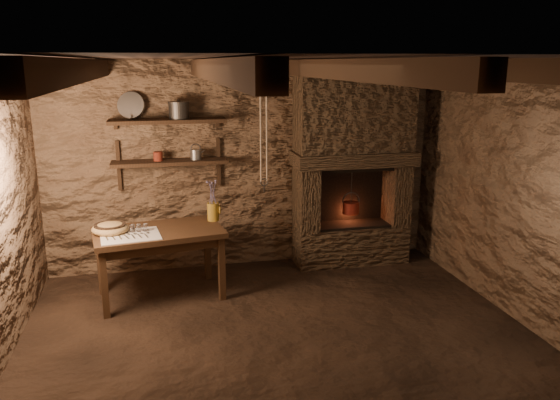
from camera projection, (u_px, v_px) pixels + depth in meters
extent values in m
plane|color=black|center=(283.00, 342.00, 4.74)|extent=(4.50, 4.50, 0.00)
cube|color=#4C3423|center=(244.00, 165.00, 6.34)|extent=(4.50, 0.04, 2.40)
cube|color=#4C3423|center=(378.00, 318.00, 2.56)|extent=(4.50, 0.04, 2.40)
cube|color=#4C3423|center=(525.00, 195.00, 4.93)|extent=(0.04, 4.00, 2.40)
cube|color=black|center=(283.00, 57.00, 4.15)|extent=(4.50, 4.00, 0.04)
cube|color=black|center=(76.00, 70.00, 3.86)|extent=(0.14, 3.95, 0.16)
cube|color=black|center=(218.00, 70.00, 4.07)|extent=(0.14, 3.95, 0.16)
cube|color=black|center=(345.00, 69.00, 4.28)|extent=(0.14, 3.95, 0.16)
cube|color=black|center=(460.00, 69.00, 4.49)|extent=(0.14, 3.95, 0.16)
cube|color=black|center=(170.00, 162.00, 5.98)|extent=(1.25, 0.30, 0.04)
cube|color=black|center=(168.00, 121.00, 5.87)|extent=(1.25, 0.30, 0.04)
cube|color=#312418|center=(350.00, 244.00, 6.62)|extent=(1.35, 0.45, 0.45)
cube|color=#312418|center=(306.00, 198.00, 6.36)|extent=(0.23, 0.45, 0.75)
cube|color=#312418|center=(396.00, 193.00, 6.60)|extent=(0.23, 0.45, 0.75)
cube|color=#312418|center=(354.00, 158.00, 6.34)|extent=(1.43, 0.51, 0.16)
cube|color=#312418|center=(355.00, 110.00, 6.23)|extent=(1.35, 0.45, 0.94)
cube|color=black|center=(346.00, 192.00, 6.66)|extent=(0.90, 0.06, 0.75)
cube|color=#352112|center=(158.00, 232.00, 5.50)|extent=(1.36, 0.90, 0.05)
cube|color=#352112|center=(159.00, 240.00, 5.52)|extent=(1.24, 0.78, 0.09)
cube|color=white|center=(130.00, 236.00, 5.30)|extent=(0.61, 0.52, 0.01)
cylinder|color=#A0761F|center=(213.00, 212.00, 5.81)|extent=(0.15, 0.15, 0.19)
torus|color=#A0761F|center=(219.00, 210.00, 5.81)|extent=(0.02, 0.11, 0.11)
ellipsoid|color=olive|center=(110.00, 229.00, 5.39)|extent=(0.43, 0.43, 0.13)
cylinder|color=#312E2B|center=(179.00, 111.00, 5.87)|extent=(0.27, 0.27, 0.17)
cylinder|color=#989893|center=(131.00, 105.00, 5.85)|extent=(0.32, 0.20, 0.29)
cylinder|color=#5D1C12|center=(158.00, 156.00, 5.94)|extent=(0.12, 0.12, 0.10)
cylinder|color=maroon|center=(351.00, 208.00, 6.46)|extent=(0.21, 0.21, 0.14)
torus|color=#312E2B|center=(351.00, 201.00, 6.44)|extent=(0.22, 0.01, 0.22)
cylinder|color=#312E2B|center=(351.00, 187.00, 6.40)|extent=(0.01, 0.01, 0.44)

